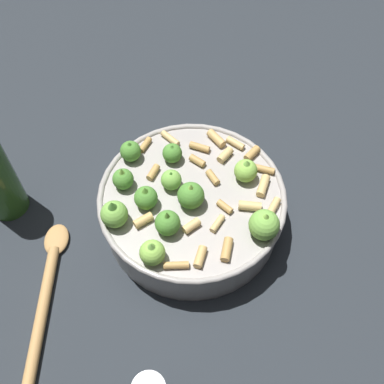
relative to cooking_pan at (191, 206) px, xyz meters
name	(u,v)px	position (x,y,z in m)	size (l,w,h in m)	color
ground_plane	(192,220)	(0.00, 0.00, -0.04)	(2.40, 2.40, 0.00)	#23282D
cooking_pan	(191,206)	(0.00, 0.00, 0.00)	(0.27, 0.27, 0.12)	#9E9993
wooden_spoon	(46,293)	(-0.18, -0.15, -0.03)	(0.06, 0.25, 0.02)	#B2844C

